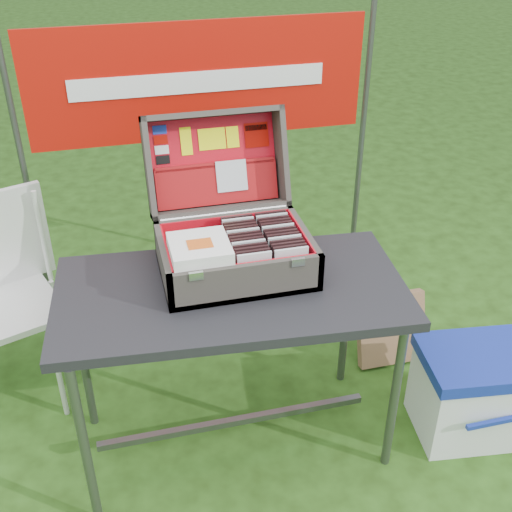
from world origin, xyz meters
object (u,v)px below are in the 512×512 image
object	(u,v)px
table	(233,371)
chair	(7,312)
suitcase	(231,207)
cardboard_box	(391,329)
cooler	(473,392)

from	to	relation	value
table	chair	world-z (taller)	chair
suitcase	cardboard_box	size ratio (longest dim) A/B	1.57
table	cooler	world-z (taller)	table
cardboard_box	cooler	bearing A→B (deg)	-75.08
table	cardboard_box	world-z (taller)	table
chair	cardboard_box	xyz separation A→B (m)	(1.79, -0.18, -0.30)
chair	table	bearing A→B (deg)	-50.73
table	cooler	xyz separation A→B (m)	(1.03, -0.17, -0.20)
cooler	chair	distance (m)	2.07
suitcase	cooler	bearing A→B (deg)	-18.56
chair	cardboard_box	world-z (taller)	chair
table	chair	size ratio (longest dim) A/B	1.36
cooler	cardboard_box	xyz separation A→B (m)	(-0.14, 0.53, -0.03)
cooler	cardboard_box	distance (m)	0.55
table	cooler	distance (m)	1.06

